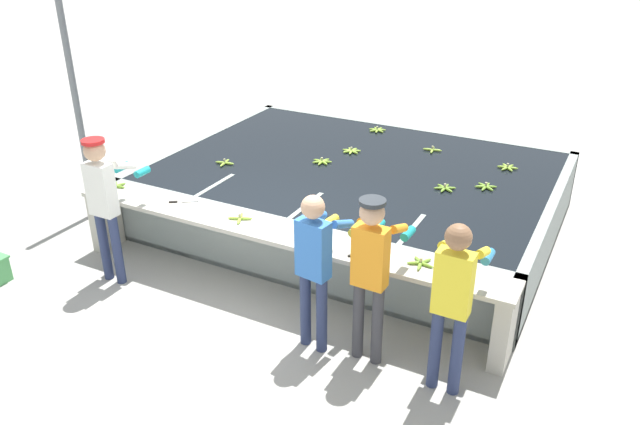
# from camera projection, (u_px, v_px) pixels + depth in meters

# --- Properties ---
(ground_plane) EXTENTS (80.00, 80.00, 0.00)m
(ground_plane) POSITION_uv_depth(u_px,v_px,m) (265.00, 305.00, 6.97)
(ground_plane) COLOR #A3A099
(ground_plane) RESTS_ON ground
(wash_tank) EXTENTS (5.29, 3.92, 0.84)m
(wash_tank) POSITION_uv_depth(u_px,v_px,m) (355.00, 194.00, 8.70)
(wash_tank) COLOR gray
(wash_tank) RESTS_ON ground
(work_ledge) EXTENTS (5.29, 0.45, 0.84)m
(work_ledge) POSITION_uv_depth(u_px,v_px,m) (274.00, 248.00, 6.88)
(work_ledge) COLOR #B7B2A3
(work_ledge) RESTS_ON ground
(worker_0) EXTENTS (0.40, 0.72, 1.77)m
(worker_0) POSITION_uv_depth(u_px,v_px,m) (104.00, 196.00, 7.00)
(worker_0) COLOR navy
(worker_0) RESTS_ON ground
(worker_1) EXTENTS (0.48, 0.74, 1.67)m
(worker_1) POSITION_uv_depth(u_px,v_px,m) (315.00, 259.00, 5.91)
(worker_1) COLOR navy
(worker_1) RESTS_ON ground
(worker_2) EXTENTS (0.42, 0.73, 1.72)m
(worker_2) POSITION_uv_depth(u_px,v_px,m) (371.00, 264.00, 5.71)
(worker_2) COLOR #38383D
(worker_2) RESTS_ON ground
(worker_3) EXTENTS (0.41, 0.72, 1.69)m
(worker_3) POSITION_uv_depth(u_px,v_px,m) (453.00, 293.00, 5.34)
(worker_3) COLOR navy
(worker_3) RESTS_ON ground
(banana_bunch_floating_0) EXTENTS (0.27, 0.28, 0.08)m
(banana_bunch_floating_0) POSITION_uv_depth(u_px,v_px,m) (486.00, 187.00, 7.83)
(banana_bunch_floating_0) COLOR #75A333
(banana_bunch_floating_0) RESTS_ON wash_tank
(banana_bunch_floating_1) EXTENTS (0.28, 0.28, 0.08)m
(banana_bunch_floating_1) POSITION_uv_depth(u_px,v_px,m) (351.00, 151.00, 9.00)
(banana_bunch_floating_1) COLOR #9EC642
(banana_bunch_floating_1) RESTS_ON wash_tank
(banana_bunch_floating_2) EXTENTS (0.28, 0.28, 0.08)m
(banana_bunch_floating_2) POSITION_uv_depth(u_px,v_px,m) (432.00, 150.00, 9.04)
(banana_bunch_floating_2) COLOR #9EC642
(banana_bunch_floating_2) RESTS_ON wash_tank
(banana_bunch_floating_3) EXTENTS (0.26, 0.28, 0.08)m
(banana_bunch_floating_3) POSITION_uv_depth(u_px,v_px,m) (445.00, 188.00, 7.79)
(banana_bunch_floating_3) COLOR #75A333
(banana_bunch_floating_3) RESTS_ON wash_tank
(banana_bunch_floating_4) EXTENTS (0.28, 0.28, 0.08)m
(banana_bunch_floating_4) POSITION_uv_depth(u_px,v_px,m) (225.00, 163.00, 8.57)
(banana_bunch_floating_4) COLOR #93BC3D
(banana_bunch_floating_4) RESTS_ON wash_tank
(banana_bunch_floating_5) EXTENTS (0.28, 0.28, 0.08)m
(banana_bunch_floating_5) POSITION_uv_depth(u_px,v_px,m) (377.00, 130.00, 9.87)
(banana_bunch_floating_5) COLOR #93BC3D
(banana_bunch_floating_5) RESTS_ON wash_tank
(banana_bunch_floating_6) EXTENTS (0.27, 0.27, 0.08)m
(banana_bunch_floating_6) POSITION_uv_depth(u_px,v_px,m) (375.00, 228.00, 6.81)
(banana_bunch_floating_6) COLOR #9EC642
(banana_bunch_floating_6) RESTS_ON wash_tank
(banana_bunch_floating_7) EXTENTS (0.28, 0.28, 0.08)m
(banana_bunch_floating_7) POSITION_uv_depth(u_px,v_px,m) (322.00, 161.00, 8.62)
(banana_bunch_floating_7) COLOR #8CB738
(banana_bunch_floating_7) RESTS_ON wash_tank
(banana_bunch_floating_8) EXTENTS (0.27, 0.28, 0.08)m
(banana_bunch_floating_8) POSITION_uv_depth(u_px,v_px,m) (315.00, 216.00, 7.07)
(banana_bunch_floating_8) COLOR #8CB738
(banana_bunch_floating_8) RESTS_ON wash_tank
(banana_bunch_floating_9) EXTENTS (0.28, 0.27, 0.08)m
(banana_bunch_floating_9) POSITION_uv_depth(u_px,v_px,m) (507.00, 167.00, 8.42)
(banana_bunch_floating_9) COLOR #93BC3D
(banana_bunch_floating_9) RESTS_ON wash_tank
(banana_bunch_ledge_0) EXTENTS (0.27, 0.27, 0.08)m
(banana_bunch_ledge_0) POSITION_uv_depth(u_px,v_px,m) (421.00, 263.00, 6.12)
(banana_bunch_ledge_0) COLOR #75A333
(banana_bunch_ledge_0) RESTS_ON work_ledge
(banana_bunch_ledge_1) EXTENTS (0.28, 0.27, 0.08)m
(banana_bunch_ledge_1) POSITION_uv_depth(u_px,v_px,m) (115.00, 186.00, 7.84)
(banana_bunch_ledge_1) COLOR #75A333
(banana_bunch_ledge_1) RESTS_ON work_ledge
(banana_bunch_ledge_2) EXTENTS (0.27, 0.27, 0.08)m
(banana_bunch_ledge_2) POSITION_uv_depth(u_px,v_px,m) (240.00, 218.00, 7.01)
(banana_bunch_ledge_2) COLOR #8CB738
(banana_bunch_ledge_2) RESTS_ON work_ledge
(knife_0) EXTENTS (0.31, 0.22, 0.02)m
(knife_0) POSITION_uv_depth(u_px,v_px,m) (179.00, 202.00, 7.44)
(knife_0) COLOR silver
(knife_0) RESTS_ON work_ledge
(knife_1) EXTENTS (0.27, 0.26, 0.02)m
(knife_1) POSITION_uv_depth(u_px,v_px,m) (359.00, 254.00, 6.29)
(knife_1) COLOR silver
(knife_1) RESTS_ON work_ledge
(support_post_left) EXTENTS (0.09, 0.09, 3.20)m
(support_post_left) POSITION_uv_depth(u_px,v_px,m) (77.00, 107.00, 8.37)
(support_post_left) COLOR slate
(support_post_left) RESTS_ON ground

